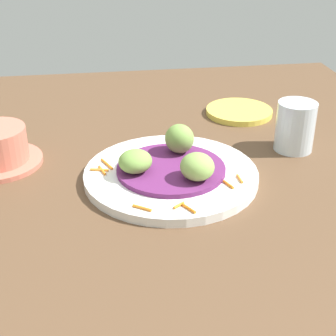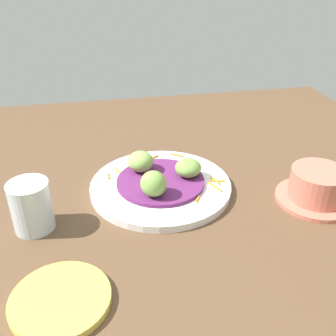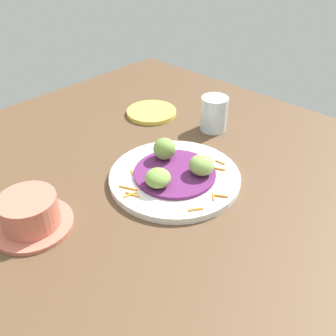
{
  "view_description": "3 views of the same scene",
  "coord_description": "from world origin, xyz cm",
  "px_view_note": "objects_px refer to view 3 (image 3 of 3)",
  "views": [
    {
      "loc": [
        4.96,
        70.02,
        40.33
      ],
      "look_at": [
        -4.9,
        3.35,
        4.54
      ],
      "focal_mm": 53.93,
      "sensor_mm": 36.0,
      "label": 1
    },
    {
      "loc": [
        -16.22,
        -59.79,
        42.78
      ],
      "look_at": [
        -3.76,
        3.88,
        5.63
      ],
      "focal_mm": 41.38,
      "sensor_mm": 36.0,
      "label": 2
    },
    {
      "loc": [
        41.44,
        44.37,
        49.26
      ],
      "look_at": [
        -4.26,
        1.56,
        5.33
      ],
      "focal_mm": 40.68,
      "sensor_mm": 36.0,
      "label": 3
    }
  ],
  "objects_px": {
    "main_plate": "(175,177)",
    "guac_scoop_right": "(164,149)",
    "guac_scoop_left": "(159,177)",
    "side_plate_small": "(152,112)",
    "terracotta_bowl": "(30,214)",
    "water_glass": "(214,114)",
    "guac_scoop_center": "(202,165)"
  },
  "relations": [
    {
      "from": "guac_scoop_center",
      "to": "terracotta_bowl",
      "type": "xyz_separation_m",
      "value": [
        0.3,
        -0.13,
        -0.01
      ]
    },
    {
      "from": "guac_scoop_right",
      "to": "water_glass",
      "type": "relative_size",
      "value": 0.56
    },
    {
      "from": "main_plate",
      "to": "guac_scoop_right",
      "type": "bearing_deg",
      "value": -113.32
    },
    {
      "from": "terracotta_bowl",
      "to": "water_glass",
      "type": "height_order",
      "value": "water_glass"
    },
    {
      "from": "guac_scoop_center",
      "to": "water_glass",
      "type": "relative_size",
      "value": 0.61
    },
    {
      "from": "main_plate",
      "to": "guac_scoop_right",
      "type": "distance_m",
      "value": 0.07
    },
    {
      "from": "guac_scoop_left",
      "to": "water_glass",
      "type": "bearing_deg",
      "value": -163.82
    },
    {
      "from": "guac_scoop_left",
      "to": "terracotta_bowl",
      "type": "bearing_deg",
      "value": -24.04
    },
    {
      "from": "guac_scoop_right",
      "to": "terracotta_bowl",
      "type": "distance_m",
      "value": 0.3
    },
    {
      "from": "guac_scoop_center",
      "to": "guac_scoop_right",
      "type": "distance_m",
      "value": 0.09
    },
    {
      "from": "main_plate",
      "to": "side_plate_small",
      "type": "bearing_deg",
      "value": -125.78
    },
    {
      "from": "guac_scoop_right",
      "to": "water_glass",
      "type": "bearing_deg",
      "value": -172.87
    },
    {
      "from": "guac_scoop_left",
      "to": "side_plate_small",
      "type": "relative_size",
      "value": 0.39
    },
    {
      "from": "guac_scoop_right",
      "to": "terracotta_bowl",
      "type": "relative_size",
      "value": 0.33
    },
    {
      "from": "main_plate",
      "to": "side_plate_small",
      "type": "distance_m",
      "value": 0.3
    },
    {
      "from": "guac_scoop_left",
      "to": "water_glass",
      "type": "relative_size",
      "value": 0.61
    },
    {
      "from": "guac_scoop_center",
      "to": "side_plate_small",
      "type": "bearing_deg",
      "value": -116.71
    },
    {
      "from": "main_plate",
      "to": "terracotta_bowl",
      "type": "xyz_separation_m",
      "value": [
        0.27,
        -0.09,
        0.02
      ]
    },
    {
      "from": "guac_scoop_left",
      "to": "guac_scoop_center",
      "type": "xyz_separation_m",
      "value": [
        -0.09,
        0.04,
        0.0
      ]
    },
    {
      "from": "guac_scoop_left",
      "to": "guac_scoop_right",
      "type": "bearing_deg",
      "value": -143.32
    },
    {
      "from": "guac_scoop_center",
      "to": "terracotta_bowl",
      "type": "bearing_deg",
      "value": -23.84
    },
    {
      "from": "guac_scoop_left",
      "to": "guac_scoop_right",
      "type": "xyz_separation_m",
      "value": [
        -0.07,
        -0.06,
        0.01
      ]
    },
    {
      "from": "guac_scoop_center",
      "to": "side_plate_small",
      "type": "relative_size",
      "value": 0.39
    },
    {
      "from": "terracotta_bowl",
      "to": "guac_scoop_center",
      "type": "bearing_deg",
      "value": 156.16
    },
    {
      "from": "guac_scoop_center",
      "to": "water_glass",
      "type": "height_order",
      "value": "water_glass"
    },
    {
      "from": "terracotta_bowl",
      "to": "main_plate",
      "type": "bearing_deg",
      "value": 161.41
    },
    {
      "from": "side_plate_small",
      "to": "water_glass",
      "type": "relative_size",
      "value": 1.55
    },
    {
      "from": "main_plate",
      "to": "guac_scoop_left",
      "type": "xyz_separation_m",
      "value": [
        0.05,
        0.01,
        0.03
      ]
    },
    {
      "from": "water_glass",
      "to": "guac_scoop_left",
      "type": "bearing_deg",
      "value": 16.18
    },
    {
      "from": "guac_scoop_left",
      "to": "side_plate_small",
      "type": "xyz_separation_m",
      "value": [
        -0.23,
        -0.25,
        -0.03
      ]
    },
    {
      "from": "side_plate_small",
      "to": "water_glass",
      "type": "bearing_deg",
      "value": 105.82
    },
    {
      "from": "side_plate_small",
      "to": "terracotta_bowl",
      "type": "xyz_separation_m",
      "value": [
        0.45,
        0.15,
        0.02
      ]
    }
  ]
}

